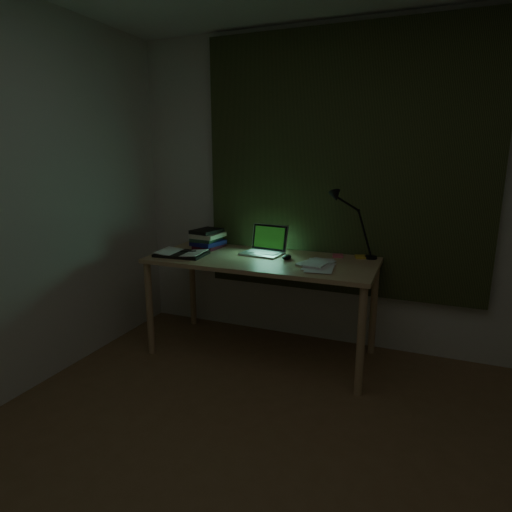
{
  "coord_description": "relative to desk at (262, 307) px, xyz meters",
  "views": [
    {
      "loc": [
        0.63,
        -1.38,
        1.54
      ],
      "look_at": [
        -0.5,
        1.43,
        0.82
      ],
      "focal_mm": 30.0,
      "sensor_mm": 36.0,
      "label": 1
    }
  ],
  "objects": [
    {
      "name": "desk",
      "position": [
        0.0,
        0.0,
        0.0
      ],
      "size": [
        1.7,
        0.74,
        0.78
      ],
      "primitive_type": null,
      "color": "tan",
      "rests_on": "floor"
    },
    {
      "name": "desk_lamp",
      "position": [
        0.77,
        0.3,
        0.64
      ],
      "size": [
        0.37,
        0.31,
        0.5
      ],
      "primitive_type": null,
      "rotation": [
        0.0,
        0.0,
        0.17
      ],
      "color": "black",
      "rests_on": "desk"
    },
    {
      "name": "loose_papers",
      "position": [
        0.39,
        -0.06,
        0.4
      ],
      "size": [
        0.33,
        0.35,
        0.02
      ],
      "primitive_type": null,
      "rotation": [
        0.0,
        0.0,
        0.1
      ],
      "color": "silver",
      "rests_on": "desk"
    },
    {
      "name": "sticky_yellow",
      "position": [
        0.69,
        0.29,
        0.4
      ],
      "size": [
        0.1,
        0.1,
        0.02
      ],
      "primitive_type": "cube",
      "rotation": [
        0.0,
        0.0,
        0.33
      ],
      "color": "gold",
      "rests_on": "desk"
    },
    {
      "name": "book_stack",
      "position": [
        -0.55,
        0.18,
        0.47
      ],
      "size": [
        0.22,
        0.26,
        0.16
      ],
      "primitive_type": null,
      "rotation": [
        0.0,
        0.0,
        -0.05
      ],
      "color": "white",
      "rests_on": "desk"
    },
    {
      "name": "sticky_pink",
      "position": [
        0.52,
        0.26,
        0.4
      ],
      "size": [
        0.1,
        0.1,
        0.02
      ],
      "primitive_type": "cube",
      "rotation": [
        0.0,
        0.0,
        0.24
      ],
      "color": "#E2576B",
      "rests_on": "desk"
    },
    {
      "name": "open_textbook",
      "position": [
        -0.62,
        -0.14,
        0.4
      ],
      "size": [
        0.39,
        0.29,
        0.03
      ],
      "primitive_type": null,
      "rotation": [
        0.0,
        0.0,
        0.07
      ],
      "color": "white",
      "rests_on": "desk"
    },
    {
      "name": "curtain",
      "position": [
        0.5,
        0.41,
        1.06
      ],
      "size": [
        2.2,
        0.06,
        2.0
      ],
      "primitive_type": "cube",
      "color": "#282F17",
      "rests_on": "wall_back"
    },
    {
      "name": "wall_back",
      "position": [
        0.5,
        0.45,
        0.86
      ],
      "size": [
        3.5,
        0.0,
        2.5
      ],
      "primitive_type": "cube",
      "color": "silver",
      "rests_on": "ground"
    },
    {
      "name": "laptop",
      "position": [
        -0.04,
        0.12,
        0.5
      ],
      "size": [
        0.35,
        0.39,
        0.22
      ],
      "primitive_type": null,
      "rotation": [
        0.0,
        0.0,
        -0.14
      ],
      "color": "silver",
      "rests_on": "desk"
    },
    {
      "name": "mouse",
      "position": [
        0.19,
        0.03,
        0.41
      ],
      "size": [
        0.07,
        0.11,
        0.04
      ],
      "primitive_type": "ellipsoid",
      "rotation": [
        0.0,
        0.0,
        -0.15
      ],
      "color": "black",
      "rests_on": "desk"
    }
  ]
}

